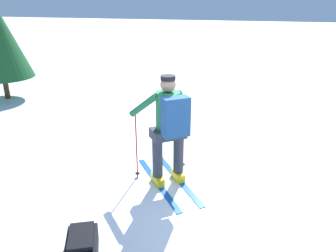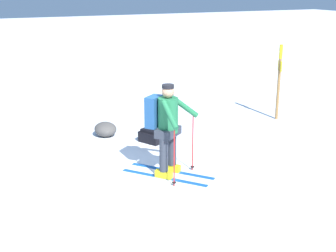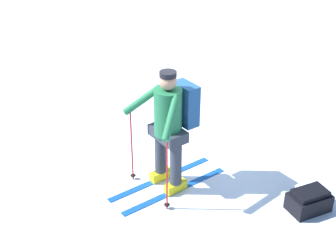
% 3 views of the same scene
% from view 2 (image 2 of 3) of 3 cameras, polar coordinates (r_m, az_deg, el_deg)
% --- Properties ---
extents(ground_plane, '(80.00, 80.00, 0.00)m').
position_cam_2_polar(ground_plane, '(8.23, -5.42, -6.13)').
color(ground_plane, white).
extents(skier, '(1.52, 1.34, 1.61)m').
position_cam_2_polar(skier, '(7.96, -0.27, 0.31)').
color(skier, '#144C9E').
rests_on(skier, ground_plane).
extents(dropped_backpack, '(0.58, 0.51, 0.28)m').
position_cam_2_polar(dropped_backpack, '(9.87, -2.02, -1.23)').
color(dropped_backpack, black).
rests_on(dropped_backpack, ground_plane).
extents(trail_marker, '(0.23, 0.10, 1.83)m').
position_cam_2_polar(trail_marker, '(11.64, 13.41, 6.01)').
color(trail_marker, olive).
rests_on(trail_marker, ground_plane).
extents(rock_boulder, '(0.56, 0.48, 0.31)m').
position_cam_2_polar(rock_boulder, '(10.34, -7.64, -0.38)').
color(rock_boulder, '#474442').
rests_on(rock_boulder, ground_plane).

